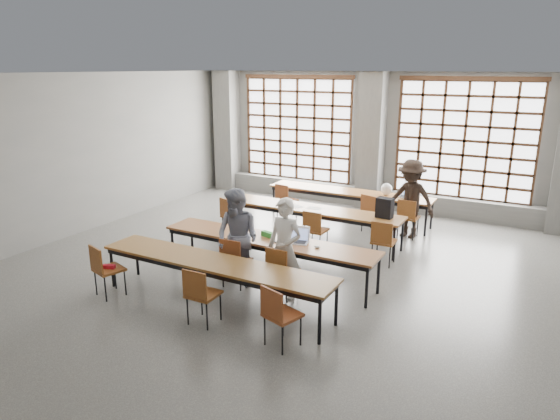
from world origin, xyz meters
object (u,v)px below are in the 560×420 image
at_px(desk_row_c, 268,242).
at_px(chair_near_left, 104,266).
at_px(chair_mid_left, 230,213).
at_px(student_female, 238,238).
at_px(chair_mid_right, 383,238).
at_px(chair_front_right, 280,267).
at_px(chair_mid_centre, 314,227).
at_px(chair_near_mid, 200,291).
at_px(desk_row_a, 349,194).
at_px(phone, 274,241).
at_px(chair_back_right, 408,215).
at_px(student_male, 285,248).
at_px(backpack, 385,208).
at_px(chair_front_left, 234,257).
at_px(red_pouch, 109,267).
at_px(chair_back_mid, 371,209).
at_px(desk_row_b, 310,211).
at_px(laptop_back, 407,194).
at_px(plastic_bag, 387,189).
at_px(desk_row_d, 214,265).
at_px(green_box, 268,234).
at_px(chair_near_right, 278,311).
at_px(student_back, 410,199).
at_px(laptop_front, 298,238).
at_px(mouse, 317,247).
at_px(chair_back_left, 285,198).

distance_m(desk_row_c, chair_near_left, 2.73).
height_order(chair_mid_left, student_female, student_female).
relative_size(chair_mid_right, chair_front_right, 1.00).
xyz_separation_m(chair_mid_centre, chair_near_mid, (-0.20, -3.45, 0.00)).
xyz_separation_m(desk_row_a, phone, (0.18, -4.01, 0.07)).
height_order(chair_back_right, chair_near_mid, same).
distance_m(student_male, backpack, 2.81).
height_order(chair_front_left, red_pouch, chair_front_left).
bearing_deg(student_female, chair_back_right, 70.71).
height_order(desk_row_c, chair_front_right, chair_front_right).
bearing_deg(chair_back_mid, chair_front_right, -92.63).
bearing_deg(chair_front_left, chair_mid_right, 48.45).
bearing_deg(desk_row_b, desk_row_a, 83.59).
relative_size(chair_mid_left, chair_near_mid, 1.00).
xyz_separation_m(student_male, phone, (-0.42, 0.40, -0.08)).
bearing_deg(student_male, chair_front_right, -89.04).
bearing_deg(chair_mid_right, chair_back_right, 90.22).
bearing_deg(chair_mid_right, laptop_back, 95.48).
height_order(chair_back_right, chair_mid_right, same).
distance_m(desk_row_a, plastic_bag, 0.93).
xyz_separation_m(desk_row_d, red_pouch, (-1.70, -0.55, -0.16)).
bearing_deg(red_pouch, green_box, 46.36).
relative_size(chair_mid_centre, chair_near_left, 1.00).
relative_size(chair_mid_right, chair_near_right, 1.00).
xyz_separation_m(chair_front_right, student_back, (1.00, 4.04, 0.32)).
bearing_deg(phone, desk_row_a, 92.61).
relative_size(chair_back_right, chair_mid_left, 1.00).
relative_size(chair_front_left, plastic_bag, 3.08).
height_order(desk_row_c, desk_row_d, same).
bearing_deg(chair_mid_centre, chair_near_left, -121.58).
relative_size(chair_near_left, chair_near_right, 1.00).
bearing_deg(chair_mid_right, laptop_front, -127.18).
xyz_separation_m(chair_mid_right, backpack, (-0.20, 0.68, 0.39)).
height_order(desk_row_b, chair_front_right, chair_front_right).
distance_m(chair_near_right, mouse, 1.96).
bearing_deg(desk_row_d, plastic_bag, 78.23).
distance_m(chair_back_right, chair_mid_centre, 2.25).
bearing_deg(chair_mid_left, chair_mid_right, -0.06).
distance_m(chair_mid_right, chair_near_mid, 3.80).
xyz_separation_m(student_male, green_box, (-0.65, 0.58, -0.04)).
bearing_deg(red_pouch, chair_near_left, -106.66).
bearing_deg(chair_front_right, chair_back_right, 75.62).
distance_m(desk_row_a, chair_mid_left, 3.01).
bearing_deg(desk_row_c, chair_back_left, 113.40).
xyz_separation_m(student_female, mouse, (1.25, 0.48, -0.09)).
bearing_deg(red_pouch, laptop_back, 60.97).
height_order(desk_row_c, mouse, mouse).
height_order(desk_row_a, chair_mid_left, chair_mid_left).
height_order(chair_mid_centre, student_male, student_male).
height_order(chair_front_left, chair_near_left, same).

